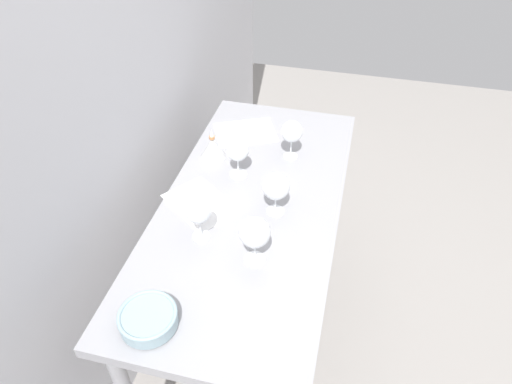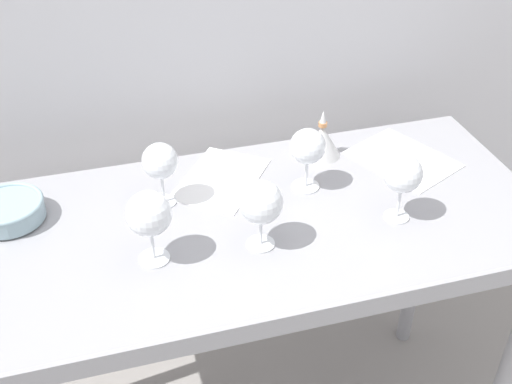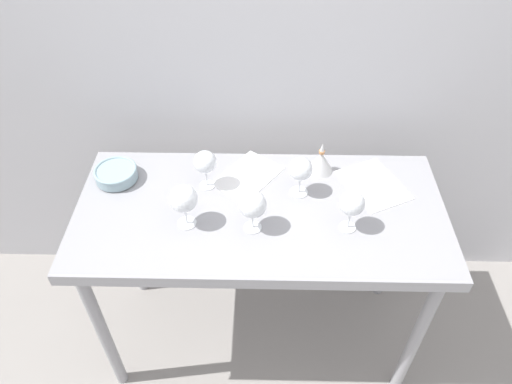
{
  "view_description": "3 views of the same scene",
  "coord_description": "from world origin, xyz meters",
  "px_view_note": "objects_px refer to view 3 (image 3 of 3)",
  "views": [
    {
      "loc": [
        -1.23,
        -0.33,
        2.05
      ],
      "look_at": [
        0.01,
        -0.02,
        0.94
      ],
      "focal_mm": 32.35,
      "sensor_mm": 36.0,
      "label": 1
    },
    {
      "loc": [
        -0.34,
        -1.18,
        1.86
      ],
      "look_at": [
        0.01,
        0.05,
        0.94
      ],
      "focal_mm": 45.28,
      "sensor_mm": 36.0,
      "label": 2
    },
    {
      "loc": [
        0.01,
        -1.25,
        2.19
      ],
      "look_at": [
        -0.02,
        -0.02,
        1.0
      ],
      "focal_mm": 33.38,
      "sensor_mm": 36.0,
      "label": 3
    }
  ],
  "objects_px": {
    "wine_glass_near_left": "(184,199)",
    "wine_glass_far_right": "(301,170)",
    "wine_glass_near_center": "(253,205)",
    "tasting_sheet_upper": "(248,176)",
    "tasting_bowl": "(116,174)",
    "decanter_funnel": "(321,161)",
    "wine_glass_near_right": "(352,204)",
    "tasting_sheet_lower": "(374,185)",
    "wine_glass_far_left": "(205,163)"
  },
  "relations": [
    {
      "from": "wine_glass_near_left",
      "to": "tasting_bowl",
      "type": "distance_m",
      "value": 0.4
    },
    {
      "from": "tasting_bowl",
      "to": "decanter_funnel",
      "type": "relative_size",
      "value": 1.23
    },
    {
      "from": "wine_glass_near_right",
      "to": "wine_glass_far_left",
      "type": "relative_size",
      "value": 1.03
    },
    {
      "from": "wine_glass_far_right",
      "to": "tasting_bowl",
      "type": "distance_m",
      "value": 0.73
    },
    {
      "from": "tasting_bowl",
      "to": "wine_glass_far_left",
      "type": "bearing_deg",
      "value": -4.64
    },
    {
      "from": "wine_glass_near_center",
      "to": "tasting_sheet_lower",
      "type": "xyz_separation_m",
      "value": [
        0.47,
        0.24,
        -0.11
      ]
    },
    {
      "from": "wine_glass_near_right",
      "to": "wine_glass_near_center",
      "type": "height_order",
      "value": "wine_glass_near_right"
    },
    {
      "from": "wine_glass_near_left",
      "to": "decanter_funnel",
      "type": "height_order",
      "value": "wine_glass_near_left"
    },
    {
      "from": "wine_glass_near_right",
      "to": "tasting_sheet_upper",
      "type": "relative_size",
      "value": 0.65
    },
    {
      "from": "wine_glass_far_right",
      "to": "wine_glass_near_center",
      "type": "relative_size",
      "value": 0.98
    },
    {
      "from": "wine_glass_near_left",
      "to": "wine_glass_far_right",
      "type": "distance_m",
      "value": 0.45
    },
    {
      "from": "wine_glass_near_center",
      "to": "tasting_sheet_lower",
      "type": "distance_m",
      "value": 0.54
    },
    {
      "from": "tasting_sheet_upper",
      "to": "tasting_bowl",
      "type": "xyz_separation_m",
      "value": [
        -0.52,
        -0.03,
        0.03
      ]
    },
    {
      "from": "wine_glass_far_right",
      "to": "tasting_bowl",
      "type": "relative_size",
      "value": 0.98
    },
    {
      "from": "wine_glass_far_left",
      "to": "tasting_sheet_upper",
      "type": "height_order",
      "value": "wine_glass_far_left"
    },
    {
      "from": "wine_glass_far_left",
      "to": "tasting_sheet_lower",
      "type": "bearing_deg",
      "value": 1.5
    },
    {
      "from": "wine_glass_far_left",
      "to": "wine_glass_near_center",
      "type": "bearing_deg",
      "value": -49.84
    },
    {
      "from": "wine_glass_near_center",
      "to": "wine_glass_far_left",
      "type": "bearing_deg",
      "value": 130.16
    },
    {
      "from": "tasting_bowl",
      "to": "decanter_funnel",
      "type": "height_order",
      "value": "decanter_funnel"
    },
    {
      "from": "wine_glass_far_right",
      "to": "tasting_bowl",
      "type": "xyz_separation_m",
      "value": [
        -0.73,
        0.06,
        -0.09
      ]
    },
    {
      "from": "wine_glass_far_right",
      "to": "tasting_bowl",
      "type": "height_order",
      "value": "wine_glass_far_right"
    },
    {
      "from": "wine_glass_near_right",
      "to": "wine_glass_near_center",
      "type": "relative_size",
      "value": 1.01
    },
    {
      "from": "wine_glass_far_left",
      "to": "tasting_sheet_lower",
      "type": "distance_m",
      "value": 0.67
    },
    {
      "from": "tasting_sheet_lower",
      "to": "tasting_bowl",
      "type": "height_order",
      "value": "tasting_bowl"
    },
    {
      "from": "tasting_sheet_lower",
      "to": "decanter_funnel",
      "type": "relative_size",
      "value": 1.91
    },
    {
      "from": "wine_glass_near_left",
      "to": "tasting_sheet_upper",
      "type": "height_order",
      "value": "wine_glass_near_left"
    },
    {
      "from": "tasting_bowl",
      "to": "decanter_funnel",
      "type": "xyz_separation_m",
      "value": [
        0.82,
        0.07,
        0.02
      ]
    },
    {
      "from": "wine_glass_far_right",
      "to": "wine_glass_near_center",
      "type": "height_order",
      "value": "wine_glass_near_center"
    },
    {
      "from": "tasting_sheet_lower",
      "to": "wine_glass_near_left",
      "type": "bearing_deg",
      "value": 172.04
    },
    {
      "from": "wine_glass_near_center",
      "to": "tasting_sheet_upper",
      "type": "xyz_separation_m",
      "value": [
        -0.03,
        0.28,
        -0.11
      ]
    },
    {
      "from": "wine_glass_far_right",
      "to": "tasting_sheet_upper",
      "type": "distance_m",
      "value": 0.25
    },
    {
      "from": "wine_glass_near_right",
      "to": "wine_glass_near_center",
      "type": "xyz_separation_m",
      "value": [
        -0.34,
        -0.01,
        -0.01
      ]
    },
    {
      "from": "tasting_sheet_upper",
      "to": "wine_glass_near_left",
      "type": "bearing_deg",
      "value": -92.52
    },
    {
      "from": "wine_glass_far_left",
      "to": "wine_glass_near_left",
      "type": "bearing_deg",
      "value": -105.22
    },
    {
      "from": "wine_glass_near_right",
      "to": "tasting_sheet_upper",
      "type": "distance_m",
      "value": 0.48
    },
    {
      "from": "wine_glass_far_right",
      "to": "wine_glass_far_left",
      "type": "height_order",
      "value": "same"
    },
    {
      "from": "tasting_sheet_upper",
      "to": "tasting_bowl",
      "type": "relative_size",
      "value": 1.56
    },
    {
      "from": "decanter_funnel",
      "to": "wine_glass_far_right",
      "type": "bearing_deg",
      "value": -124.34
    },
    {
      "from": "wine_glass_far_right",
      "to": "wine_glass_near_right",
      "type": "distance_m",
      "value": 0.25
    },
    {
      "from": "wine_glass_near_center",
      "to": "decanter_funnel",
      "type": "distance_m",
      "value": 0.42
    },
    {
      "from": "wine_glass_near_left",
      "to": "wine_glass_near_right",
      "type": "relative_size",
      "value": 1.03
    },
    {
      "from": "wine_glass_near_right",
      "to": "tasting_sheet_upper",
      "type": "xyz_separation_m",
      "value": [
        -0.37,
        0.27,
        -0.12
      ]
    },
    {
      "from": "wine_glass_near_left",
      "to": "tasting_sheet_upper",
      "type": "relative_size",
      "value": 0.67
    },
    {
      "from": "tasting_sheet_lower",
      "to": "tasting_bowl",
      "type": "bearing_deg",
      "value": 154.2
    },
    {
      "from": "wine_glass_far_right",
      "to": "wine_glass_near_right",
      "type": "bearing_deg",
      "value": -46.89
    },
    {
      "from": "wine_glass_near_left",
      "to": "wine_glass_near_center",
      "type": "relative_size",
      "value": 1.04
    },
    {
      "from": "wine_glass_near_left",
      "to": "wine_glass_near_center",
      "type": "distance_m",
      "value": 0.24
    },
    {
      "from": "wine_glass_near_left",
      "to": "wine_glass_far_left",
      "type": "distance_m",
      "value": 0.21
    },
    {
      "from": "wine_glass_near_right",
      "to": "tasting_bowl",
      "type": "distance_m",
      "value": 0.93
    },
    {
      "from": "wine_glass_far_right",
      "to": "decanter_funnel",
      "type": "relative_size",
      "value": 1.21
    }
  ]
}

